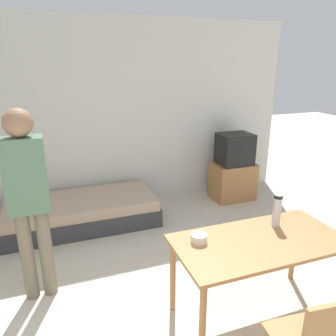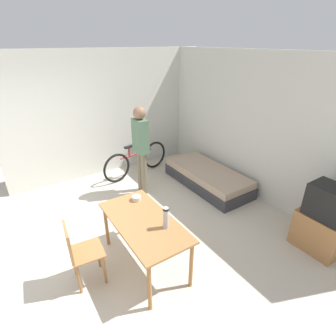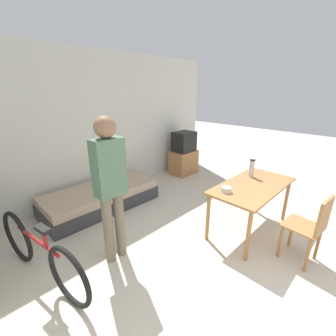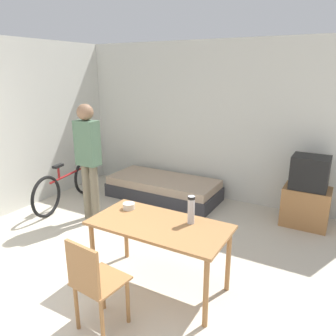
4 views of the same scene
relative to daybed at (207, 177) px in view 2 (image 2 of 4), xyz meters
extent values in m
plane|color=beige|center=(0.49, -3.14, -0.18)|extent=(20.00, 20.00, 0.00)
cube|color=silver|center=(0.49, 0.55, 1.17)|extent=(5.63, 0.06, 2.70)
cube|color=silver|center=(-1.85, -1.31, 1.17)|extent=(0.06, 4.66, 2.70)
cube|color=#333338|center=(0.00, 0.00, -0.07)|extent=(1.97, 0.88, 0.23)
cube|color=tan|center=(0.00, 0.00, 0.12)|extent=(1.92, 0.85, 0.14)
cube|color=#9E6B3D|center=(2.36, 0.10, 0.11)|extent=(0.64, 0.46, 0.58)
cube|color=black|center=(2.36, 0.10, 0.63)|extent=(0.50, 0.41, 0.47)
cube|color=black|center=(2.36, -0.10, 0.63)|extent=(0.41, 0.01, 0.37)
cube|color=#9E6B3D|center=(1.22, -2.19, 0.54)|extent=(1.41, 0.71, 0.03)
cylinder|color=#9E6B3D|center=(0.57, -2.48, 0.17)|extent=(0.05, 0.05, 0.70)
cylinder|color=#9E6B3D|center=(1.87, -2.48, 0.17)|extent=(0.05, 0.05, 0.70)
cylinder|color=#9E6B3D|center=(0.57, -1.90, 0.17)|extent=(0.05, 0.05, 0.70)
cylinder|color=#9E6B3D|center=(1.87, -1.90, 0.17)|extent=(0.05, 0.05, 0.70)
cube|color=#9E6B3D|center=(1.06, -2.92, 0.28)|extent=(0.43, 0.43, 0.02)
cube|color=#9E6B3D|center=(1.05, -3.10, 0.50)|extent=(0.37, 0.07, 0.42)
cylinder|color=#9E6B3D|center=(1.24, -2.78, 0.04)|extent=(0.04, 0.04, 0.46)
cylinder|color=#9E6B3D|center=(0.92, -2.75, 0.04)|extent=(0.04, 0.04, 0.46)
cylinder|color=#9E6B3D|center=(1.21, -3.09, 0.04)|extent=(0.04, 0.04, 0.46)
cylinder|color=#9E6B3D|center=(0.89, -3.06, 0.04)|extent=(0.04, 0.04, 0.46)
torus|color=black|center=(-1.38, -0.49, 0.15)|extent=(0.16, 0.66, 0.66)
torus|color=black|center=(-1.20, -1.56, 0.15)|extent=(0.16, 0.66, 0.66)
cylinder|color=maroon|center=(-1.29, -1.03, 0.33)|extent=(0.18, 0.84, 0.04)
cylinder|color=maroon|center=(-1.26, -1.22, 0.43)|extent=(0.04, 0.04, 0.20)
cube|color=black|center=(-1.26, -1.22, 0.55)|extent=(0.11, 0.21, 0.04)
cylinder|color=#6B604C|center=(-0.60, -1.29, 0.25)|extent=(0.12, 0.12, 0.87)
cylinder|color=#6B604C|center=(-0.44, -1.29, 0.25)|extent=(0.12, 0.12, 0.87)
cube|color=#4C6B51|center=(-0.52, -1.29, 1.02)|extent=(0.34, 0.20, 0.66)
sphere|color=#846047|center=(-0.52, -1.29, 1.46)|extent=(0.24, 0.24, 0.24)
cylinder|color=#B7B7BC|center=(1.49, -2.03, 0.70)|extent=(0.07, 0.07, 0.29)
cylinder|color=black|center=(1.49, -2.03, 0.83)|extent=(0.08, 0.08, 0.03)
cylinder|color=beige|center=(0.74, -2.04, 0.58)|extent=(0.13, 0.13, 0.07)
camera|label=1|loc=(-0.28, -4.13, 1.94)|focal=35.00mm
camera|label=2|loc=(3.68, -3.43, 2.64)|focal=28.00mm
camera|label=3|loc=(-1.72, -3.41, 1.83)|focal=24.00mm
camera|label=4|loc=(2.76, -4.76, 2.04)|focal=35.00mm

